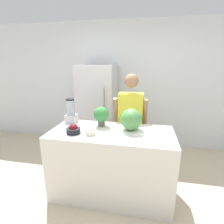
{
  "coord_description": "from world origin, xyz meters",
  "views": [
    {
      "loc": [
        0.41,
        -1.68,
        1.77
      ],
      "look_at": [
        0.0,
        0.4,
        1.17
      ],
      "focal_mm": 28.0,
      "sensor_mm": 36.0,
      "label": 1
    }
  ],
  "objects_px": {
    "bowl_cherries": "(73,130)",
    "potted_plant": "(101,115)",
    "person": "(130,124)",
    "watermelon": "(131,119)",
    "blender": "(71,112)",
    "refrigerator": "(98,109)",
    "bowl_cream": "(90,131)"
  },
  "relations": [
    {
      "from": "potted_plant",
      "to": "bowl_cream",
      "type": "bearing_deg",
      "value": -100.18
    },
    {
      "from": "blender",
      "to": "watermelon",
      "type": "bearing_deg",
      "value": -9.78
    },
    {
      "from": "refrigerator",
      "to": "potted_plant",
      "type": "xyz_separation_m",
      "value": [
        0.35,
        -1.11,
        0.22
      ]
    },
    {
      "from": "refrigerator",
      "to": "blender",
      "type": "relative_size",
      "value": 4.83
    },
    {
      "from": "potted_plant",
      "to": "person",
      "type": "bearing_deg",
      "value": 47.87
    },
    {
      "from": "refrigerator",
      "to": "watermelon",
      "type": "xyz_separation_m",
      "value": [
        0.77,
        -1.2,
        0.21
      ]
    },
    {
      "from": "bowl_cherries",
      "to": "blender",
      "type": "xyz_separation_m",
      "value": [
        -0.19,
        0.38,
        0.12
      ]
    },
    {
      "from": "watermelon",
      "to": "bowl_cherries",
      "type": "bearing_deg",
      "value": -162.15
    },
    {
      "from": "watermelon",
      "to": "blender",
      "type": "bearing_deg",
      "value": 170.22
    },
    {
      "from": "bowl_cherries",
      "to": "bowl_cream",
      "type": "xyz_separation_m",
      "value": [
        0.22,
        0.0,
        -0.0
      ]
    },
    {
      "from": "refrigerator",
      "to": "bowl_cherries",
      "type": "distance_m",
      "value": 1.43
    },
    {
      "from": "blender",
      "to": "potted_plant",
      "type": "xyz_separation_m",
      "value": [
        0.47,
        -0.06,
        -0.0
      ]
    },
    {
      "from": "person",
      "to": "watermelon",
      "type": "relative_size",
      "value": 5.81
    },
    {
      "from": "watermelon",
      "to": "blender",
      "type": "distance_m",
      "value": 0.9
    },
    {
      "from": "watermelon",
      "to": "bowl_cherries",
      "type": "xyz_separation_m",
      "value": [
        -0.7,
        -0.22,
        -0.11
      ]
    },
    {
      "from": "refrigerator",
      "to": "blender",
      "type": "bearing_deg",
      "value": -96.33
    },
    {
      "from": "watermelon",
      "to": "blender",
      "type": "height_order",
      "value": "blender"
    },
    {
      "from": "bowl_cherries",
      "to": "potted_plant",
      "type": "height_order",
      "value": "potted_plant"
    },
    {
      "from": "person",
      "to": "bowl_cream",
      "type": "xyz_separation_m",
      "value": [
        -0.42,
        -0.72,
        0.13
      ]
    },
    {
      "from": "bowl_cherries",
      "to": "blender",
      "type": "distance_m",
      "value": 0.44
    },
    {
      "from": "refrigerator",
      "to": "person",
      "type": "xyz_separation_m",
      "value": [
        0.72,
        -0.7,
        -0.03
      ]
    },
    {
      "from": "refrigerator",
      "to": "bowl_cream",
      "type": "bearing_deg",
      "value": -78.25
    },
    {
      "from": "watermelon",
      "to": "blender",
      "type": "relative_size",
      "value": 0.78
    },
    {
      "from": "refrigerator",
      "to": "person",
      "type": "bearing_deg",
      "value": -44.43
    },
    {
      "from": "bowl_cherries",
      "to": "potted_plant",
      "type": "bearing_deg",
      "value": 49.05
    },
    {
      "from": "bowl_cream",
      "to": "potted_plant",
      "type": "distance_m",
      "value": 0.34
    },
    {
      "from": "refrigerator",
      "to": "bowl_cream",
      "type": "xyz_separation_m",
      "value": [
        0.3,
        -1.42,
        0.1
      ]
    },
    {
      "from": "person",
      "to": "potted_plant",
      "type": "height_order",
      "value": "person"
    },
    {
      "from": "watermelon",
      "to": "potted_plant",
      "type": "distance_m",
      "value": 0.43
    },
    {
      "from": "person",
      "to": "potted_plant",
      "type": "bearing_deg",
      "value": -132.13
    },
    {
      "from": "watermelon",
      "to": "potted_plant",
      "type": "relative_size",
      "value": 1.02
    },
    {
      "from": "potted_plant",
      "to": "refrigerator",
      "type": "bearing_deg",
      "value": 107.69
    }
  ]
}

